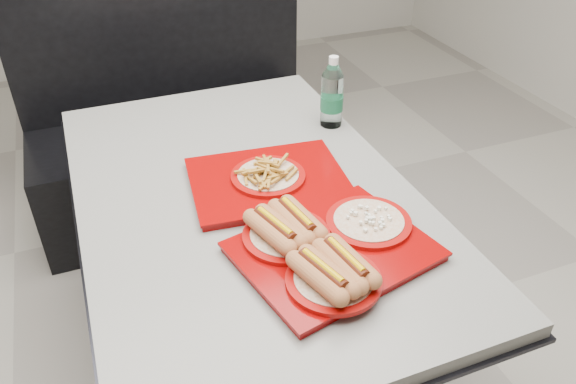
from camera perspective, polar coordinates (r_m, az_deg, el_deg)
name	(u,v)px	position (r m, az deg, el deg)	size (l,w,h in m)	color
ground	(254,364)	(2.09, -3.43, -17.07)	(6.00, 6.00, 0.00)	#A09B90
diner_table	(248,237)	(1.67, -4.11, -4.58)	(0.92, 1.42, 0.75)	black
booth_bench	(176,128)	(2.67, -11.31, 6.40)	(1.30, 0.57, 1.35)	black
tray_near	(327,246)	(1.33, 3.95, -5.53)	(0.50, 0.43, 0.10)	#7D0303
tray_far	(268,178)	(1.58, -2.03, 1.46)	(0.46, 0.38, 0.09)	#7D0303
water_bottle	(332,96)	(1.87, 4.49, 9.69)	(0.08, 0.08, 0.24)	silver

